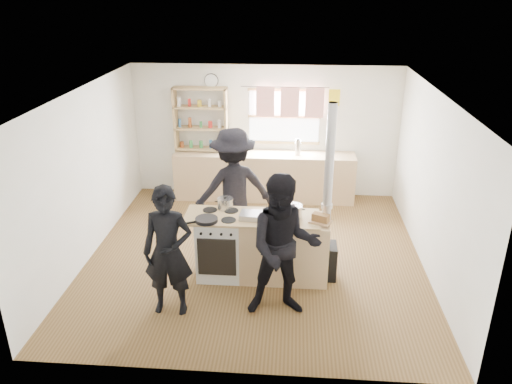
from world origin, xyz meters
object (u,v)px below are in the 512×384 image
stockpot_stove (225,203)px  person_near_right (284,247)px  roast_tray (252,215)px  bread_board (321,219)px  skillet_greens (207,220)px  cooking_island (262,247)px  thermos (298,147)px  person_near_left (168,252)px  stockpot_counter (293,211)px  person_far (233,188)px  flue_heater (325,235)px

stockpot_stove → person_near_right: size_ratio=0.12×
roast_tray → bread_board: bearing=-3.5°
skillet_greens → roast_tray: (0.59, 0.15, 0.01)m
cooking_island → bread_board: bearing=-8.2°
thermos → person_near_left: person_near_left is taller
cooking_island → stockpot_counter: size_ratio=7.72×
stockpot_counter → bread_board: size_ratio=0.75×
stockpot_counter → bread_board: (0.37, -0.14, -0.04)m
stockpot_counter → bread_board: bearing=-21.0°
stockpot_stove → bread_board: (1.31, -0.33, -0.03)m
person_far → roast_tray: bearing=89.7°
flue_heater → stockpot_counter: bearing=-176.9°
skillet_greens → stockpot_counter: 1.17m
stockpot_stove → stockpot_counter: bearing=-11.4°
person_near_left → person_near_right: 1.41m
cooking_island → roast_tray: bearing=-158.0°
roast_tray → stockpot_stove: bearing=145.2°
skillet_greens → roast_tray: roast_tray is taller
person_near_right → person_near_left: bearing=177.4°
cooking_island → stockpot_counter: bearing=3.9°
cooking_island → person_near_left: (-1.09, -0.89, 0.38)m
flue_heater → person_far: bearing=147.3°
cooking_island → person_far: person_far is taller
cooking_island → person_far: 1.16m
person_near_left → person_near_right: bearing=2.4°
skillet_greens → cooking_island: bearing=15.8°
thermos → person_far: 2.09m
stockpot_counter → person_near_left: size_ratio=0.15×
stockpot_counter → person_far: bearing=135.5°
flue_heater → person_far: (-1.37, 0.88, 0.30)m
person_near_left → stockpot_counter: bearing=30.5°
roast_tray → bread_board: 0.92m
stockpot_stove → bread_board: stockpot_stove is taller
person_near_left → thermos: bearing=65.8°
stockpot_counter → person_near_right: (-0.10, -0.84, -0.09)m
person_near_left → person_near_right: person_near_right is taller
cooking_island → flue_heater: bearing=3.5°
flue_heater → person_near_right: flue_heater is taller
roast_tray → person_near_right: 0.88m
flue_heater → person_near_right: bearing=-122.6°
bread_board → person_near_left: person_near_left is taller
person_near_left → person_near_right: (1.41, 0.08, 0.08)m
cooking_island → bread_board: (0.78, -0.11, 0.51)m
thermos → person_near_left: bearing=-113.2°
thermos → person_far: bearing=-118.2°
roast_tray → stockpot_stove: stockpot_stove is taller
stockpot_counter → flue_heater: flue_heater is taller
thermos → roast_tray: thermos is taller
stockpot_counter → bread_board: stockpot_counter is taller
skillet_greens → flue_heater: (1.59, 0.26, -0.31)m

